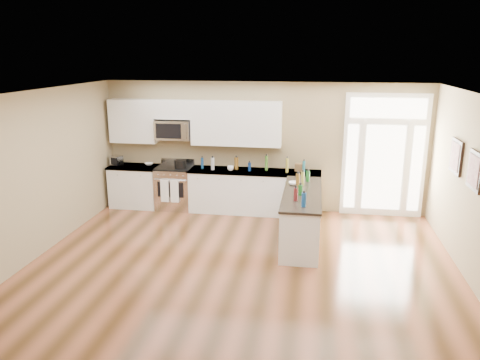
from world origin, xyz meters
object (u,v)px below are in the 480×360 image
object	(u,v)px
peninsula_cabinet	(301,218)
kitchen_range	(175,187)
stockpot	(180,164)
toaster_oven	(116,160)

from	to	relation	value
peninsula_cabinet	kitchen_range	xyz separation A→B (m)	(-2.86, 1.45, 0.04)
kitchen_range	stockpot	bearing A→B (deg)	-21.13
peninsula_cabinet	toaster_oven	distance (m)	4.50
peninsula_cabinet	toaster_oven	bearing A→B (deg)	160.97
peninsula_cabinet	stockpot	distance (m)	3.10
stockpot	toaster_oven	xyz separation A→B (m)	(-1.51, 0.07, 0.00)
stockpot	toaster_oven	bearing A→B (deg)	177.41
peninsula_cabinet	kitchen_range	bearing A→B (deg)	153.17
peninsula_cabinet	kitchen_range	distance (m)	3.21
kitchen_range	toaster_oven	size ratio (longest dim) A/B	4.25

